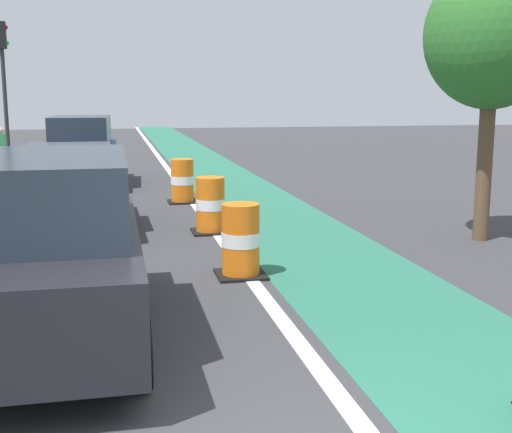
{
  "coord_description": "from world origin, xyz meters",
  "views": [
    {
      "loc": [
        -1.0,
        -4.13,
        2.67
      ],
      "look_at": [
        0.79,
        4.26,
        1.1
      ],
      "focal_mm": 46.9,
      "sensor_mm": 36.0,
      "label": 1
    }
  ],
  "objects_px": {
    "parked_suv_third": "(82,150)",
    "traffic_barrel_front": "(241,241)",
    "traffic_barrel_back": "(182,181)",
    "pedestrian_crossing": "(1,150)",
    "street_tree_sidewalk": "(492,37)",
    "parked_sedan_second": "(71,188)",
    "traffic_light_corner": "(3,70)",
    "traffic_barrel_mid": "(210,206)",
    "parked_suv_nearest": "(52,249)"
  },
  "relations": [
    {
      "from": "street_tree_sidewalk",
      "to": "traffic_barrel_back",
      "type": "bearing_deg",
      "value": 132.04
    },
    {
      "from": "traffic_barrel_back",
      "to": "traffic_light_corner",
      "type": "distance_m",
      "value": 10.12
    },
    {
      "from": "traffic_barrel_front",
      "to": "parked_suv_nearest",
      "type": "bearing_deg",
      "value": -138.75
    },
    {
      "from": "parked_suv_nearest",
      "to": "traffic_light_corner",
      "type": "relative_size",
      "value": 0.9
    },
    {
      "from": "parked_sedan_second",
      "to": "street_tree_sidewalk",
      "type": "distance_m",
      "value": 8.45
    },
    {
      "from": "traffic_barrel_back",
      "to": "pedestrian_crossing",
      "type": "relative_size",
      "value": 0.68
    },
    {
      "from": "pedestrian_crossing",
      "to": "traffic_barrel_mid",
      "type": "bearing_deg",
      "value": -62.63
    },
    {
      "from": "traffic_barrel_front",
      "to": "traffic_barrel_back",
      "type": "distance_m",
      "value": 7.07
    },
    {
      "from": "traffic_barrel_back",
      "to": "street_tree_sidewalk",
      "type": "distance_m",
      "value": 8.07
    },
    {
      "from": "street_tree_sidewalk",
      "to": "parked_sedan_second",
      "type": "bearing_deg",
      "value": 160.19
    },
    {
      "from": "parked_sedan_second",
      "to": "pedestrian_crossing",
      "type": "relative_size",
      "value": 2.57
    },
    {
      "from": "parked_sedan_second",
      "to": "traffic_barrel_back",
      "type": "distance_m",
      "value": 3.79
    },
    {
      "from": "parked_sedan_second",
      "to": "traffic_barrel_front",
      "type": "xyz_separation_m",
      "value": [
        2.66,
        -4.25,
        -0.3
      ]
    },
    {
      "from": "traffic_barrel_front",
      "to": "parked_suv_third",
      "type": "bearing_deg",
      "value": 103.91
    },
    {
      "from": "parked_suv_nearest",
      "to": "traffic_barrel_mid",
      "type": "relative_size",
      "value": 4.22
    },
    {
      "from": "pedestrian_crossing",
      "to": "street_tree_sidewalk",
      "type": "relative_size",
      "value": 0.32
    },
    {
      "from": "traffic_barrel_mid",
      "to": "traffic_barrel_back",
      "type": "relative_size",
      "value": 1.0
    },
    {
      "from": "parked_sedan_second",
      "to": "parked_suv_third",
      "type": "relative_size",
      "value": 0.89
    },
    {
      "from": "parked_suv_nearest",
      "to": "street_tree_sidewalk",
      "type": "height_order",
      "value": "street_tree_sidewalk"
    },
    {
      "from": "parked_sedan_second",
      "to": "pedestrian_crossing",
      "type": "xyz_separation_m",
      "value": [
        -2.74,
        9.45,
        0.03
      ]
    },
    {
      "from": "parked_suv_third",
      "to": "traffic_barrel_back",
      "type": "distance_m",
      "value": 4.68
    },
    {
      "from": "traffic_barrel_front",
      "to": "street_tree_sidewalk",
      "type": "height_order",
      "value": "street_tree_sidewalk"
    },
    {
      "from": "parked_suv_third",
      "to": "traffic_barrel_front",
      "type": "height_order",
      "value": "parked_suv_third"
    },
    {
      "from": "traffic_barrel_back",
      "to": "traffic_light_corner",
      "type": "height_order",
      "value": "traffic_light_corner"
    },
    {
      "from": "parked_sedan_second",
      "to": "traffic_barrel_mid",
      "type": "height_order",
      "value": "parked_sedan_second"
    },
    {
      "from": "parked_sedan_second",
      "to": "traffic_light_corner",
      "type": "xyz_separation_m",
      "value": [
        -2.73,
        10.95,
        2.67
      ]
    },
    {
      "from": "parked_suv_nearest",
      "to": "traffic_barrel_front",
      "type": "distance_m",
      "value": 3.34
    },
    {
      "from": "traffic_light_corner",
      "to": "street_tree_sidewalk",
      "type": "bearing_deg",
      "value": -53.17
    },
    {
      "from": "parked_suv_nearest",
      "to": "parked_sedan_second",
      "type": "height_order",
      "value": "parked_suv_nearest"
    },
    {
      "from": "parked_suv_nearest",
      "to": "street_tree_sidewalk",
      "type": "xyz_separation_m",
      "value": [
        7.32,
        3.73,
        2.63
      ]
    },
    {
      "from": "traffic_barrel_mid",
      "to": "street_tree_sidewalk",
      "type": "xyz_separation_m",
      "value": [
        4.82,
        -1.7,
        3.14
      ]
    },
    {
      "from": "parked_sedan_second",
      "to": "traffic_barrel_front",
      "type": "relative_size",
      "value": 3.79
    },
    {
      "from": "parked_suv_nearest",
      "to": "traffic_barrel_front",
      "type": "height_order",
      "value": "parked_suv_nearest"
    },
    {
      "from": "traffic_barrel_back",
      "to": "traffic_barrel_front",
      "type": "bearing_deg",
      "value": -88.86
    },
    {
      "from": "traffic_barrel_front",
      "to": "traffic_light_corner",
      "type": "bearing_deg",
      "value": 109.51
    },
    {
      "from": "traffic_barrel_front",
      "to": "traffic_barrel_mid",
      "type": "relative_size",
      "value": 1.0
    },
    {
      "from": "traffic_barrel_back",
      "to": "pedestrian_crossing",
      "type": "xyz_separation_m",
      "value": [
        -5.25,
        6.62,
        0.33
      ]
    },
    {
      "from": "parked_suv_nearest",
      "to": "parked_suv_third",
      "type": "xyz_separation_m",
      "value": [
        -0.23,
        13.13,
        0.0
      ]
    },
    {
      "from": "traffic_barrel_mid",
      "to": "traffic_light_corner",
      "type": "xyz_separation_m",
      "value": [
        -5.4,
        11.95,
        2.97
      ]
    },
    {
      "from": "traffic_barrel_back",
      "to": "pedestrian_crossing",
      "type": "height_order",
      "value": "pedestrian_crossing"
    },
    {
      "from": "parked_suv_nearest",
      "to": "traffic_barrel_back",
      "type": "bearing_deg",
      "value": 75.78
    },
    {
      "from": "parked_suv_third",
      "to": "traffic_barrel_front",
      "type": "distance_m",
      "value": 11.29
    },
    {
      "from": "parked_suv_third",
      "to": "traffic_light_corner",
      "type": "height_order",
      "value": "traffic_light_corner"
    },
    {
      "from": "traffic_barrel_mid",
      "to": "parked_suv_third",
      "type": "bearing_deg",
      "value": 109.5
    },
    {
      "from": "parked_sedan_second",
      "to": "parked_suv_nearest",
      "type": "bearing_deg",
      "value": -88.48
    },
    {
      "from": "parked_sedan_second",
      "to": "traffic_barrel_mid",
      "type": "relative_size",
      "value": 3.79
    },
    {
      "from": "parked_suv_nearest",
      "to": "traffic_barrel_front",
      "type": "bearing_deg",
      "value": 41.25
    },
    {
      "from": "traffic_barrel_back",
      "to": "street_tree_sidewalk",
      "type": "height_order",
      "value": "street_tree_sidewalk"
    },
    {
      "from": "parked_suv_nearest",
      "to": "parked_suv_third",
      "type": "distance_m",
      "value": 13.13
    },
    {
      "from": "parked_sedan_second",
      "to": "traffic_barrel_back",
      "type": "height_order",
      "value": "parked_sedan_second"
    }
  ]
}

